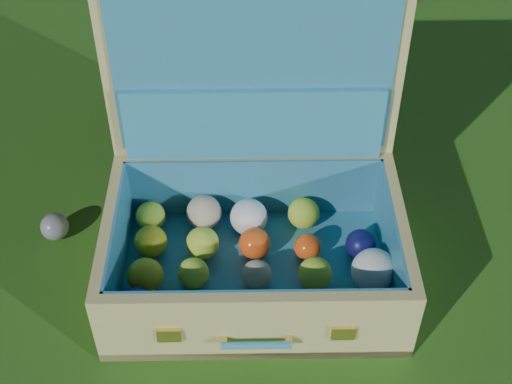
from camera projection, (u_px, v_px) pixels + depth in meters
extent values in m
plane|color=#215114|center=(229.00, 226.00, 1.82)|extent=(60.00, 60.00, 0.00)
sphere|color=teal|center=(55.00, 227.00, 1.77)|extent=(0.07, 0.07, 0.07)
cube|color=#CDBD6E|center=(255.00, 276.00, 1.69)|extent=(0.69, 0.48, 0.02)
cube|color=#CDBD6E|center=(256.00, 327.00, 1.47)|extent=(0.67, 0.05, 0.20)
cube|color=#CDBD6E|center=(254.00, 187.00, 1.78)|extent=(0.67, 0.05, 0.20)
cube|color=#CDBD6E|center=(113.00, 252.00, 1.62)|extent=(0.04, 0.40, 0.20)
cube|color=#CDBD6E|center=(396.00, 249.00, 1.63)|extent=(0.04, 0.40, 0.20)
cube|color=teal|center=(255.00, 271.00, 1.68)|extent=(0.64, 0.43, 0.01)
cube|color=teal|center=(256.00, 318.00, 1.48)|extent=(0.62, 0.03, 0.18)
cube|color=teal|center=(254.00, 188.00, 1.76)|extent=(0.62, 0.03, 0.18)
cube|color=teal|center=(119.00, 249.00, 1.61)|extent=(0.02, 0.40, 0.18)
cube|color=teal|center=(390.00, 246.00, 1.62)|extent=(0.02, 0.40, 0.18)
cube|color=#CDBD6E|center=(253.00, 70.00, 1.58)|extent=(0.67, 0.08, 0.45)
cube|color=teal|center=(253.00, 76.00, 1.57)|extent=(0.62, 0.05, 0.40)
cube|color=teal|center=(253.00, 124.00, 1.64)|extent=(0.60, 0.05, 0.19)
cube|color=#F2C659|center=(169.00, 335.00, 1.46)|extent=(0.05, 0.01, 0.04)
cube|color=#F2C659|center=(343.00, 333.00, 1.46)|extent=(0.05, 0.01, 0.04)
cylinder|color=teal|center=(256.00, 345.00, 1.46)|extent=(0.15, 0.02, 0.02)
cube|color=#F2C659|center=(224.00, 342.00, 1.47)|extent=(0.01, 0.02, 0.01)
cube|color=#F2C659|center=(289.00, 341.00, 1.47)|extent=(0.01, 0.02, 0.01)
sphere|color=#0F0F4C|center=(135.00, 307.00, 1.54)|extent=(0.09, 0.09, 0.09)
sphere|color=silver|center=(195.00, 308.00, 1.56)|extent=(0.06, 0.06, 0.06)
sphere|color=#C9E838|center=(251.00, 314.00, 1.54)|extent=(0.07, 0.07, 0.07)
sphere|color=red|center=(315.00, 312.00, 1.56)|extent=(0.05, 0.05, 0.05)
sphere|color=#FE5315|center=(379.00, 315.00, 1.54)|extent=(0.06, 0.06, 0.06)
sphere|color=#B1A817|center=(146.00, 276.00, 1.61)|extent=(0.08, 0.08, 0.08)
sphere|color=#C9E838|center=(193.00, 273.00, 1.62)|extent=(0.07, 0.07, 0.07)
sphere|color=#CCB190|center=(257.00, 275.00, 1.62)|extent=(0.07, 0.07, 0.07)
sphere|color=#C9E838|center=(315.00, 274.00, 1.62)|extent=(0.08, 0.08, 0.08)
sphere|color=silver|center=(374.00, 271.00, 1.61)|extent=(0.10, 0.10, 0.10)
sphere|color=#B1A817|center=(151.00, 241.00, 1.69)|extent=(0.08, 0.08, 0.08)
sphere|color=#C9E838|center=(202.00, 243.00, 1.68)|extent=(0.08, 0.08, 0.08)
sphere|color=#FE5315|center=(255.00, 243.00, 1.68)|extent=(0.08, 0.08, 0.08)
sphere|color=#FE5315|center=(307.00, 247.00, 1.68)|extent=(0.07, 0.07, 0.07)
sphere|color=#0F0F4C|center=(361.00, 244.00, 1.69)|extent=(0.07, 0.07, 0.07)
sphere|color=#C9E838|center=(151.00, 216.00, 1.75)|extent=(0.07, 0.07, 0.07)
sphere|color=#CCB190|center=(204.00, 212.00, 1.75)|extent=(0.09, 0.09, 0.09)
sphere|color=silver|center=(249.00, 217.00, 1.74)|extent=(0.09, 0.09, 0.09)
sphere|color=#C9E838|center=(304.00, 213.00, 1.76)|extent=(0.08, 0.08, 0.08)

